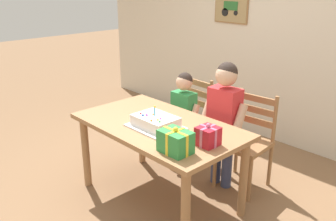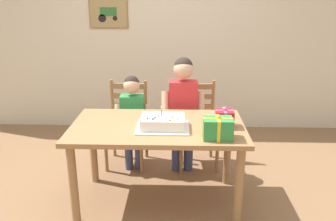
{
  "view_description": "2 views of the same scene",
  "coord_description": "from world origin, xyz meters",
  "px_view_note": "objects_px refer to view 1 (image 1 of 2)",
  "views": [
    {
      "loc": [
        2.15,
        -1.92,
        1.92
      ],
      "look_at": [
        -0.01,
        0.12,
        0.84
      ],
      "focal_mm": 38.78,
      "sensor_mm": 36.0,
      "label": 1
    },
    {
      "loc": [
        0.17,
        -2.83,
        1.83
      ],
      "look_at": [
        0.09,
        0.0,
        0.88
      ],
      "focal_mm": 37.68,
      "sensor_mm": 36.0,
      "label": 2
    }
  ],
  "objects_px": {
    "dining_table": "(159,134)",
    "chair_right": "(247,141)",
    "chair_left": "(188,119)",
    "child_younger": "(184,111)",
    "gift_box_beside_cake": "(175,142)",
    "birthday_cake": "(156,122)",
    "gift_box_red_large": "(208,136)",
    "child_older": "(224,113)"
  },
  "relations": [
    {
      "from": "dining_table",
      "to": "chair_right",
      "type": "xyz_separation_m",
      "value": [
        0.38,
        0.78,
        -0.18
      ]
    },
    {
      "from": "chair_left",
      "to": "child_younger",
      "type": "relative_size",
      "value": 0.89
    },
    {
      "from": "dining_table",
      "to": "gift_box_beside_cake",
      "type": "bearing_deg",
      "value": -29.42
    },
    {
      "from": "birthday_cake",
      "to": "gift_box_red_large",
      "type": "distance_m",
      "value": 0.52
    },
    {
      "from": "child_older",
      "to": "birthday_cake",
      "type": "bearing_deg",
      "value": -104.33
    },
    {
      "from": "gift_box_beside_cake",
      "to": "child_older",
      "type": "relative_size",
      "value": 0.19
    },
    {
      "from": "gift_box_beside_cake",
      "to": "chair_left",
      "type": "relative_size",
      "value": 0.25
    },
    {
      "from": "birthday_cake",
      "to": "child_older",
      "type": "height_order",
      "value": "child_older"
    },
    {
      "from": "gift_box_beside_cake",
      "to": "child_younger",
      "type": "xyz_separation_m",
      "value": [
        -0.78,
        0.89,
        -0.2
      ]
    },
    {
      "from": "birthday_cake",
      "to": "chair_left",
      "type": "xyz_separation_m",
      "value": [
        -0.43,
        0.86,
        -0.33
      ]
    },
    {
      "from": "birthday_cake",
      "to": "chair_left",
      "type": "bearing_deg",
      "value": 116.82
    },
    {
      "from": "gift_box_red_large",
      "to": "child_younger",
      "type": "distance_m",
      "value": 1.09
    },
    {
      "from": "birthday_cake",
      "to": "gift_box_red_large",
      "type": "relative_size",
      "value": 2.47
    },
    {
      "from": "chair_left",
      "to": "chair_right",
      "type": "distance_m",
      "value": 0.77
    },
    {
      "from": "gift_box_red_large",
      "to": "chair_right",
      "type": "xyz_separation_m",
      "value": [
        -0.18,
        0.8,
        -0.35
      ]
    },
    {
      "from": "child_younger",
      "to": "gift_box_red_large",
      "type": "bearing_deg",
      "value": -36.2
    },
    {
      "from": "gift_box_red_large",
      "to": "dining_table",
      "type": "bearing_deg",
      "value": 178.35
    },
    {
      "from": "gift_box_beside_cake",
      "to": "child_older",
      "type": "distance_m",
      "value": 0.93
    },
    {
      "from": "gift_box_red_large",
      "to": "chair_right",
      "type": "height_order",
      "value": "gift_box_red_large"
    },
    {
      "from": "chair_left",
      "to": "child_younger",
      "type": "xyz_separation_m",
      "value": [
        0.09,
        -0.16,
        0.16
      ]
    },
    {
      "from": "child_younger",
      "to": "child_older",
      "type": "bearing_deg",
      "value": -0.05
    },
    {
      "from": "birthday_cake",
      "to": "child_younger",
      "type": "bearing_deg",
      "value": 116.54
    },
    {
      "from": "chair_left",
      "to": "gift_box_red_large",
      "type": "bearing_deg",
      "value": -39.91
    },
    {
      "from": "birthday_cake",
      "to": "child_older",
      "type": "relative_size",
      "value": 0.36
    },
    {
      "from": "chair_right",
      "to": "child_younger",
      "type": "bearing_deg",
      "value": -166.58
    },
    {
      "from": "child_older",
      "to": "child_younger",
      "type": "bearing_deg",
      "value": 179.95
    },
    {
      "from": "gift_box_red_large",
      "to": "chair_left",
      "type": "height_order",
      "value": "gift_box_red_large"
    },
    {
      "from": "gift_box_beside_cake",
      "to": "child_younger",
      "type": "distance_m",
      "value": 1.2
    },
    {
      "from": "birthday_cake",
      "to": "chair_right",
      "type": "bearing_deg",
      "value": 68.5
    },
    {
      "from": "gift_box_red_large",
      "to": "chair_right",
      "type": "relative_size",
      "value": 0.19
    },
    {
      "from": "gift_box_beside_cake",
      "to": "chair_left",
      "type": "height_order",
      "value": "gift_box_beside_cake"
    },
    {
      "from": "gift_box_red_large",
      "to": "child_older",
      "type": "distance_m",
      "value": 0.72
    },
    {
      "from": "birthday_cake",
      "to": "child_younger",
      "type": "relative_size",
      "value": 0.42
    },
    {
      "from": "gift_box_red_large",
      "to": "gift_box_beside_cake",
      "type": "height_order",
      "value": "gift_box_beside_cake"
    },
    {
      "from": "child_younger",
      "to": "chair_right",
      "type": "bearing_deg",
      "value": 13.42
    },
    {
      "from": "chair_left",
      "to": "birthday_cake",
      "type": "bearing_deg",
      "value": -63.18
    },
    {
      "from": "chair_right",
      "to": "child_younger",
      "type": "xyz_separation_m",
      "value": [
        -0.68,
        -0.16,
        0.16
      ]
    },
    {
      "from": "gift_box_red_large",
      "to": "chair_left",
      "type": "bearing_deg",
      "value": 140.09
    },
    {
      "from": "dining_table",
      "to": "chair_left",
      "type": "bearing_deg",
      "value": 116.32
    },
    {
      "from": "chair_left",
      "to": "child_younger",
      "type": "height_order",
      "value": "child_younger"
    },
    {
      "from": "chair_right",
      "to": "child_older",
      "type": "height_order",
      "value": "child_older"
    },
    {
      "from": "gift_box_red_large",
      "to": "child_older",
      "type": "relative_size",
      "value": 0.15
    }
  ]
}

